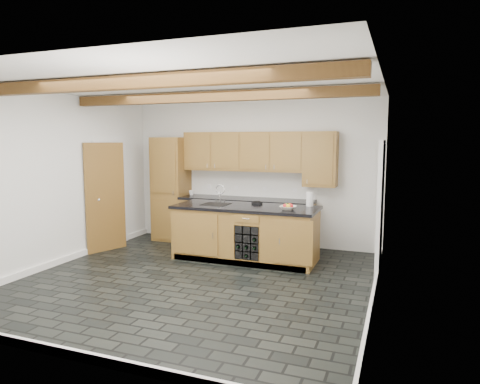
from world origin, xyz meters
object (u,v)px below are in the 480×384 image
object	(u,v)px
island	(246,233)
fruit_bowl	(288,208)
paper_towel	(310,199)
kitchen_scale	(257,203)

from	to	relation	value
island	fruit_bowl	bearing A→B (deg)	-10.65
paper_towel	fruit_bowl	bearing A→B (deg)	-115.60
kitchen_scale	fruit_bowl	xyz separation A→B (m)	(0.67, -0.43, 0.01)
kitchen_scale	paper_towel	bearing A→B (deg)	10.86
paper_towel	island	bearing A→B (deg)	-160.27
island	kitchen_scale	world-z (taller)	kitchen_scale
kitchen_scale	paper_towel	distance (m)	0.92
kitchen_scale	fruit_bowl	bearing A→B (deg)	-27.05
island	fruit_bowl	size ratio (longest dim) A/B	9.41
kitchen_scale	paper_towel	world-z (taller)	paper_towel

